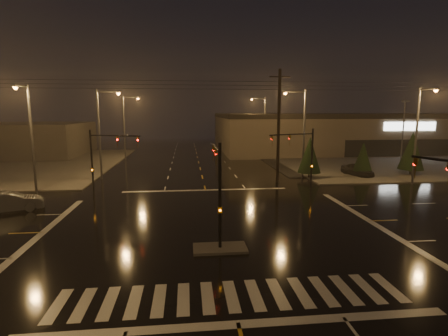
{
  "coord_description": "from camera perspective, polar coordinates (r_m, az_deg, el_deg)",
  "views": [
    {
      "loc": [
        -1.75,
        -22.49,
        7.67
      ],
      "look_at": [
        1.29,
        5.96,
        3.0
      ],
      "focal_mm": 28.0,
      "sensor_mm": 36.0,
      "label": 1
    }
  ],
  "objects": [
    {
      "name": "stop_bar_far",
      "position": [
        34.4,
        -3.04,
        -3.62
      ],
      "size": [
        16.0,
        0.5,
        0.01
      ],
      "primitive_type": "cube",
      "color": "beige",
      "rests_on": "ground"
    },
    {
      "name": "median_island",
      "position": [
        20.06,
        -0.66,
        -12.97
      ],
      "size": [
        3.0,
        1.6,
        0.15
      ],
      "primitive_type": "cube",
      "color": "#45423E",
      "rests_on": "ground"
    },
    {
      "name": "crosswalk",
      "position": [
        15.61,
        1.21,
        -20.14
      ],
      "size": [
        15.0,
        2.6,
        0.01
      ],
      "primitive_type": "cube",
      "color": "beige",
      "rests_on": "ground"
    },
    {
      "name": "car_parked",
      "position": [
        44.62,
        20.93,
        -0.29
      ],
      "size": [
        2.85,
        4.62,
        1.47
      ],
      "primitive_type": "imported",
      "rotation": [
        0.0,
        0.0,
        0.28
      ],
      "color": "black",
      "rests_on": "ground"
    },
    {
      "name": "streetlight_5",
      "position": [
        36.61,
        -29.14,
        5.18
      ],
      "size": [
        0.32,
        2.77,
        10.0
      ],
      "color": "#38383A",
      "rests_on": "ground"
    },
    {
      "name": "streetlight_4",
      "position": [
        59.93,
        6.41,
        7.43
      ],
      "size": [
        2.77,
        0.32,
        10.0
      ],
      "color": "#38383A",
      "rests_on": "ground"
    },
    {
      "name": "ground",
      "position": [
        23.82,
        -1.59,
        -9.51
      ],
      "size": [
        140.0,
        140.0,
        0.0
      ],
      "primitive_type": "plane",
      "color": "black",
      "rests_on": "ground"
    },
    {
      "name": "parking_lot",
      "position": [
        62.91,
        29.7,
        1.08
      ],
      "size": [
        50.0,
        24.0,
        0.08
      ],
      "primitive_type": "cube",
      "color": "black",
      "rests_on": "ground"
    },
    {
      "name": "streetlight_2",
      "position": [
        57.3,
        -15.71,
        7.06
      ],
      "size": [
        2.77,
        0.32,
        10.0
      ],
      "color": "#38383A",
      "rests_on": "ground"
    },
    {
      "name": "conifer_0",
      "position": [
        41.01,
        13.81,
        2.1
      ],
      "size": [
        2.62,
        2.62,
        4.79
      ],
      "color": "black",
      "rests_on": "ground"
    },
    {
      "name": "retail_building",
      "position": [
        77.81,
        22.2,
        5.77
      ],
      "size": [
        60.2,
        28.3,
        7.2
      ],
      "color": "#695D4B",
      "rests_on": "ground"
    },
    {
      "name": "conifer_2",
      "position": [
        47.78,
        28.33,
        2.54
      ],
      "size": [
        2.93,
        2.93,
        5.28
      ],
      "color": "black",
      "rests_on": "ground"
    },
    {
      "name": "stop_bar_near",
      "position": [
        13.92,
        2.35,
        -24.15
      ],
      "size": [
        16.0,
        0.5,
        0.01
      ],
      "primitive_type": "cube",
      "color": "beige",
      "rests_on": "ground"
    },
    {
      "name": "streetlight_6",
      "position": [
        41.25,
        29.2,
        5.51
      ],
      "size": [
        0.32,
        2.77,
        10.0
      ],
      "color": "#38383A",
      "rests_on": "ground"
    },
    {
      "name": "utility_pole_1",
      "position": [
        37.8,
        8.91,
        6.83
      ],
      "size": [
        2.2,
        0.32,
        12.0
      ],
      "color": "black",
      "rests_on": "ground"
    },
    {
      "name": "signal_mast_nw",
      "position": [
        33.75,
        -19.35,
        2.15
      ],
      "size": [
        4.84,
        1.86,
        6.0
      ],
      "color": "black",
      "rests_on": "ground"
    },
    {
      "name": "conifer_1",
      "position": [
        44.13,
        21.75,
        1.74
      ],
      "size": [
        2.17,
        2.17,
        4.1
      ],
      "color": "black",
      "rests_on": "ground"
    },
    {
      "name": "signal_mast_ne",
      "position": [
        34.72,
        12.85,
        2.63
      ],
      "size": [
        4.84,
        1.86,
        6.0
      ],
      "color": "black",
      "rests_on": "ground"
    },
    {
      "name": "signal_mast_median",
      "position": [
        19.88,
        -0.93,
        -2.09
      ],
      "size": [
        0.25,
        4.59,
        6.0
      ],
      "color": "black",
      "rests_on": "ground"
    },
    {
      "name": "sidewalk_ne",
      "position": [
        61.81,
        24.86,
        1.34
      ],
      "size": [
        36.0,
        36.0,
        0.12
      ],
      "primitive_type": "cube",
      "color": "#45423E",
      "rests_on": "ground"
    },
    {
      "name": "streetlight_3",
      "position": [
        40.65,
        12.53,
        6.42
      ],
      "size": [
        2.77,
        0.32,
        10.0
      ],
      "color": "#38383A",
      "rests_on": "ground"
    },
    {
      "name": "streetlight_1",
      "position": [
        41.61,
        -19.32,
        6.18
      ],
      "size": [
        2.77,
        0.32,
        10.0
      ],
      "color": "#38383A",
      "rests_on": "ground"
    },
    {
      "name": "car_crossing",
      "position": [
        31.54,
        -31.67,
        -4.75
      ],
      "size": [
        5.03,
        3.37,
        1.57
      ],
      "primitive_type": "imported",
      "rotation": [
        0.0,
        0.0,
        1.97
      ],
      "color": "#565A5E",
      "rests_on": "ground"
    }
  ]
}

